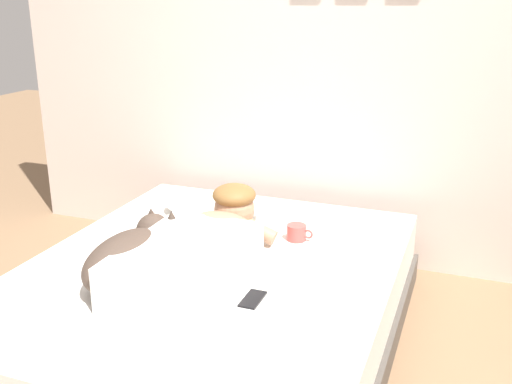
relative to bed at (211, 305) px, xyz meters
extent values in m
cube|color=silver|center=(0.34, 1.13, 1.06)|extent=(4.14, 0.10, 2.50)
cube|color=#4C4742|center=(0.00, 0.00, -0.11)|extent=(1.56, 1.90, 0.14)
cube|color=white|center=(0.00, 0.00, 0.08)|extent=(1.51, 1.85, 0.23)
ellipsoid|color=white|center=(-0.24, 0.54, 0.25)|extent=(0.52, 0.32, 0.11)
cube|color=white|center=(-0.01, -0.21, 0.28)|extent=(0.42, 0.64, 0.18)
ellipsoid|color=tan|center=(-0.01, 0.13, 0.30)|extent=(0.32, 0.20, 0.16)
sphere|color=tan|center=(-0.01, 0.29, 0.34)|extent=(0.19, 0.19, 0.19)
ellipsoid|color=olive|center=(-0.01, 0.29, 0.41)|extent=(0.20, 0.20, 0.10)
cylinder|color=tan|center=(-0.11, 0.27, 0.27)|extent=(0.23, 0.07, 0.14)
cylinder|color=tan|center=(0.09, 0.27, 0.27)|extent=(0.23, 0.07, 0.14)
ellipsoid|color=#4C3D33|center=(-0.24, -0.26, 0.29)|extent=(0.26, 0.48, 0.20)
sphere|color=#4C3D33|center=(-0.27, 0.00, 0.31)|extent=(0.15, 0.15, 0.15)
cone|color=#3D3028|center=(-0.29, 0.02, 0.38)|extent=(0.05, 0.05, 0.05)
cone|color=#3D3028|center=(-0.19, 0.02, 0.38)|extent=(0.05, 0.05, 0.05)
cylinder|color=#D84C47|center=(0.26, 0.39, 0.23)|extent=(0.09, 0.09, 0.07)
torus|color=#D84C47|center=(0.32, 0.39, 0.23)|extent=(0.05, 0.01, 0.05)
cube|color=black|center=(0.28, -0.22, 0.19)|extent=(0.07, 0.14, 0.01)
camera|label=1|loc=(1.00, -2.09, 1.29)|focal=41.92mm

